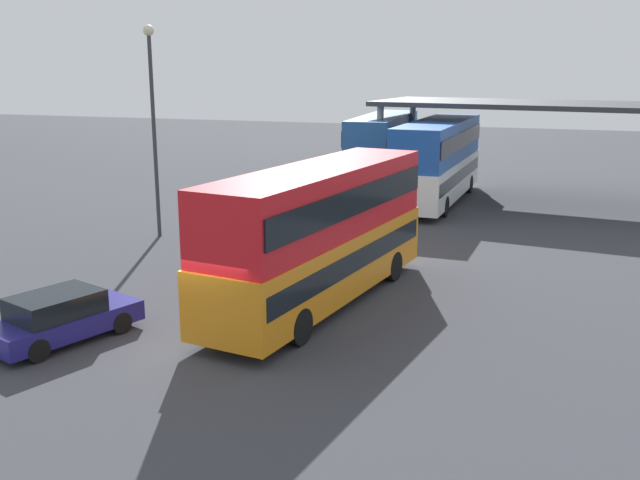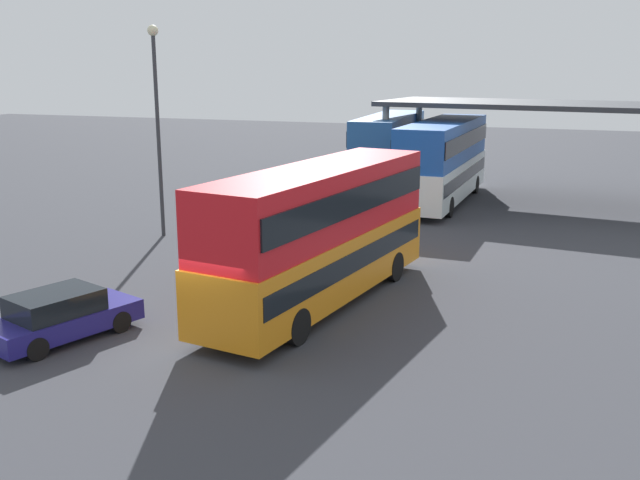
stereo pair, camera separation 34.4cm
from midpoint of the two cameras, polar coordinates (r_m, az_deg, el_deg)
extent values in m
plane|color=#36383E|center=(19.15, -7.51, -8.38)|extent=(140.00, 140.00, 0.00)
cube|color=orange|center=(21.93, 0.45, -1.83)|extent=(4.14, 10.77, 1.86)
cube|color=red|center=(21.49, 0.46, 3.15)|extent=(4.03, 10.55, 2.02)
cube|color=black|center=(21.87, 0.45, -1.26)|extent=(4.10, 10.36, 0.63)
cube|color=black|center=(21.47, 0.46, 3.42)|extent=(4.10, 10.36, 0.81)
cube|color=black|center=(26.43, 5.80, 1.44)|extent=(2.07, 0.44, 1.12)
cube|color=orange|center=(26.26, 5.85, 3.34)|extent=(1.70, 0.36, 0.36)
cylinder|color=black|center=(25.42, 1.74, -1.46)|extent=(0.44, 1.03, 1.00)
cylinder|color=black|center=(24.54, 6.33, -2.10)|extent=(0.44, 1.03, 1.00)
cylinder|color=black|center=(20.09, -6.78, -5.76)|extent=(0.44, 1.03, 1.00)
cylinder|color=black|center=(18.96, -1.29, -6.87)|extent=(0.44, 1.03, 1.00)
cube|color=navy|center=(20.46, -19.21, -6.10)|extent=(2.93, 4.34, 0.55)
cube|color=black|center=(20.19, -19.82, -4.73)|extent=(2.19, 2.60, 0.58)
cylinder|color=black|center=(21.75, -17.46, -5.33)|extent=(0.39, 0.63, 0.60)
cylinder|color=black|center=(20.56, -15.10, -6.27)|extent=(0.39, 0.63, 0.60)
cylinder|color=black|center=(20.59, -23.24, -6.92)|extent=(0.39, 0.63, 0.60)
cylinder|color=black|center=(19.33, -21.09, -8.06)|extent=(0.39, 0.63, 0.60)
cube|color=silver|center=(42.29, 5.69, 5.75)|extent=(2.82, 10.53, 1.90)
cube|color=#225496|center=(42.06, 5.75, 8.41)|extent=(2.74, 10.32, 2.05)
cube|color=black|center=(42.26, 5.69, 6.05)|extent=(2.84, 10.12, 0.64)
cube|color=black|center=(42.05, 5.75, 8.55)|extent=(2.84, 10.12, 0.82)
cube|color=black|center=(47.29, 6.95, 6.92)|extent=(2.06, 0.18, 1.14)
cube|color=orange|center=(47.20, 6.99, 8.01)|extent=(1.70, 0.14, 0.36)
cylinder|color=black|center=(45.76, 5.13, 5.36)|extent=(0.32, 1.01, 1.00)
cylinder|color=black|center=(45.37, 7.84, 5.22)|extent=(0.32, 1.01, 1.00)
cylinder|color=black|center=(39.52, 3.17, 4.06)|extent=(0.32, 1.01, 1.00)
cylinder|color=black|center=(39.07, 6.28, 3.88)|extent=(0.32, 1.01, 1.00)
cube|color=white|center=(38.61, 9.93, 4.84)|extent=(3.05, 11.57, 1.90)
cube|color=#164AA7|center=(38.36, 10.06, 7.75)|extent=(2.96, 11.34, 2.05)
cube|color=black|center=(38.58, 9.95, 5.17)|extent=(3.06, 11.12, 0.64)
cube|color=black|center=(38.35, 10.06, 7.90)|extent=(3.06, 11.12, 0.82)
cube|color=black|center=(44.09, 11.51, 6.24)|extent=(2.15, 0.20, 1.14)
cube|color=orange|center=(43.99, 11.57, 7.42)|extent=(1.77, 0.16, 0.36)
cylinder|color=black|center=(42.41, 9.39, 4.56)|extent=(0.33, 1.01, 1.00)
cylinder|color=black|center=(41.99, 12.45, 4.33)|extent=(0.33, 1.01, 1.00)
cylinder|color=black|center=(35.60, 6.87, 2.89)|extent=(0.33, 1.01, 1.00)
cylinder|color=black|center=(35.09, 10.48, 2.60)|extent=(0.33, 1.01, 1.00)
cube|color=#33353A|center=(39.41, 18.35, 10.12)|extent=(18.32, 8.83, 0.25)
cylinder|color=#9E9B93|center=(44.18, 8.01, 7.60)|extent=(0.36, 0.36, 4.99)
cylinder|color=#9E9B93|center=(39.17, 5.43, 6.88)|extent=(0.36, 0.36, 4.99)
cylinder|color=#33353A|center=(30.92, -12.38, 7.89)|extent=(0.16, 0.16, 8.34)
sphere|color=beige|center=(30.79, -12.80, 15.90)|extent=(0.44, 0.44, 0.44)
camera|label=1|loc=(0.17, -89.55, 0.11)|focal=40.34mm
camera|label=2|loc=(0.17, 90.45, -0.11)|focal=40.34mm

